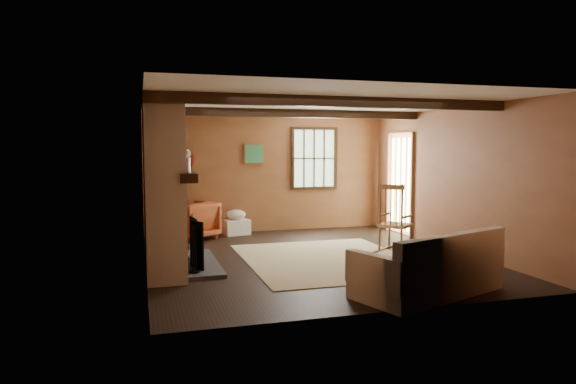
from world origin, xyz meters
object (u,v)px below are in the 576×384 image
object	(u,v)px
sofa	(431,271)
laundry_basket	(236,227)
fireplace	(164,191)
armchair	(193,220)
rocking_chair	(394,223)

from	to	relation	value
sofa	laundry_basket	size ratio (longest dim) A/B	4.10
fireplace	armchair	distance (m)	2.41
rocking_chair	sofa	xyz separation A→B (m)	(-0.77, -2.37, -0.21)
sofa	fireplace	bearing A→B (deg)	122.30
fireplace	rocking_chair	size ratio (longest dim) A/B	2.10
sofa	armchair	bearing A→B (deg)	97.58
fireplace	armchair	size ratio (longest dim) A/B	3.06
sofa	laundry_basket	distance (m)	4.98
armchair	fireplace	bearing A→B (deg)	41.25
laundry_basket	armchair	bearing A→B (deg)	-163.63
fireplace	sofa	xyz separation A→B (m)	(2.95, -2.30, -0.83)
armchair	sofa	bearing A→B (deg)	84.32
laundry_basket	armchair	xyz separation A→B (m)	(-0.87, -0.26, 0.21)
fireplace	rocking_chair	world-z (taller)	fireplace
rocking_chair	sofa	bearing A→B (deg)	123.94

